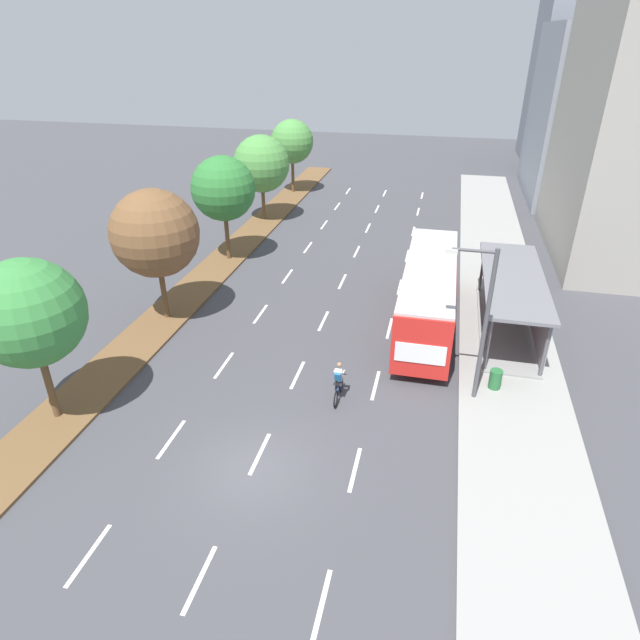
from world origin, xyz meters
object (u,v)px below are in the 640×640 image
bus (428,289)px  cyclist (339,383)px  median_tree_second (155,234)px  median_tree_fourth (261,164)px  median_tree_fifth (292,142)px  median_tree_nearest (29,313)px  streetlight (482,316)px  trash_bin (495,379)px  bus_shelter (516,298)px  median_tree_third (223,189)px

bus → cyclist: bearing=-113.4°
cyclist → median_tree_second: 12.05m
bus → median_tree_fourth: median_tree_fourth is taller
median_tree_second → median_tree_fifth: median_tree_second is taller
cyclist → median_tree_nearest: 11.87m
median_tree_second → streetlight: 16.03m
bus → median_tree_nearest: (-13.71, -10.98, 2.59)m
trash_bin → median_tree_nearest: bearing=-161.0°
median_tree_fourth → bus: bearing=-47.4°
bus_shelter → median_tree_nearest: (-17.99, -11.33, 2.79)m
bus → median_tree_third: (-13.33, 6.31, 2.69)m
streetlight → median_tree_third: bearing=141.5°
median_tree_second → trash_bin: 17.35m
trash_bin → bus_shelter: bearing=79.0°
bus → median_tree_third: size_ratio=1.69×
bus_shelter → streetlight: (-2.11, -6.35, 2.02)m
bus_shelter → median_tree_fifth: bearing=127.7°
median_tree_fifth → bus: bearing=-59.8°
bus → median_tree_fourth: size_ratio=1.73×
median_tree_third → streetlight: (15.50, -12.31, -0.87)m
median_tree_nearest → median_tree_third: 17.29m
cyclist → streetlight: 6.27m
streetlight → trash_bin: streetlight is taller
bus → median_tree_fifth: (-13.71, 23.60, 2.59)m
bus_shelter → median_tree_fifth: (-17.99, 23.25, 2.79)m
median_tree_fourth → median_tree_third: bearing=-87.4°
median_tree_third → cyclist: bearing=-53.0°
median_tree_fourth → trash_bin: (16.93, -20.12, -3.90)m
bus_shelter → trash_bin: bus_shelter is taller
cyclist → median_tree_fourth: median_tree_fourth is taller
bus_shelter → median_tree_third: 18.81m
median_tree_fourth → median_tree_fifth: 8.65m
median_tree_third → trash_bin: bearing=-34.8°
median_tree_second → streetlight: median_tree_second is taller
median_tree_fourth → median_tree_second: bearing=-88.9°
median_tree_nearest → trash_bin: median_tree_nearest is taller
bus → streetlight: 6.64m
bus → median_tree_nearest: size_ratio=1.73×
median_tree_fifth → streetlight: (15.88, -29.60, -0.77)m
cyclist → streetlight: (5.31, 1.24, 3.10)m
bus → trash_bin: bus is taller
cyclist → median_tree_nearest: bearing=-160.5°
bus_shelter → median_tree_third: median_tree_third is taller
bus → trash_bin: (3.20, -5.17, -1.49)m
cyclist → median_tree_nearest: (-10.58, -3.74, 3.87)m
trash_bin → cyclist: bearing=-161.9°
median_tree_nearest → median_tree_third: median_tree_third is taller
cyclist → median_tree_third: size_ratio=0.27×
bus_shelter → median_tree_fourth: 23.33m
cyclist → median_tree_second: size_ratio=0.27×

